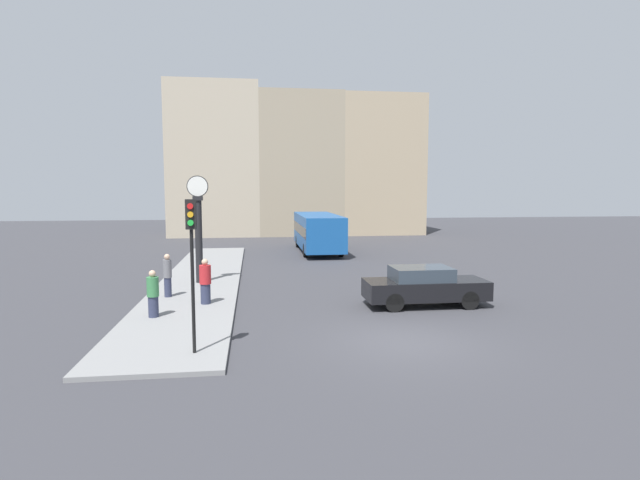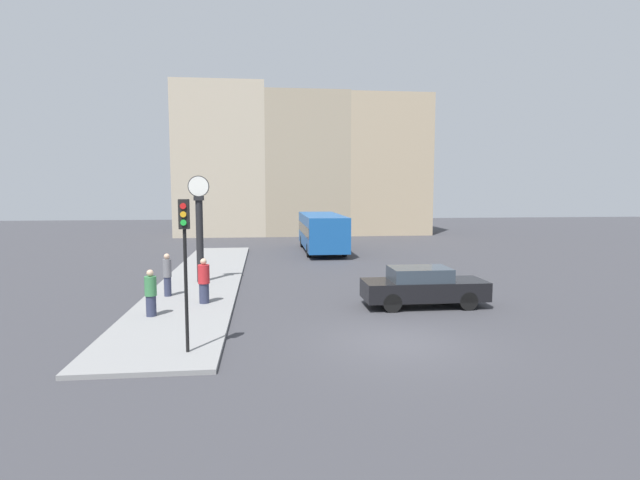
% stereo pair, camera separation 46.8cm
% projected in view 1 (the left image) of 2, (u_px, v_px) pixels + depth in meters
% --- Properties ---
extents(ground_plane, '(120.00, 120.00, 0.00)m').
position_uv_depth(ground_plane, '(404.00, 341.00, 14.36)').
color(ground_plane, '#38383D').
extents(sidewalk_corner, '(3.61, 24.93, 0.13)m').
position_uv_depth(sidewalk_corner, '(201.00, 280.00, 23.79)').
color(sidewalk_corner, gray).
rests_on(sidewalk_corner, ground_plane).
extents(building_row, '(24.06, 5.00, 14.08)m').
position_uv_depth(building_row, '(296.00, 164.00, 47.67)').
color(building_row, '#B7A88E').
rests_on(building_row, ground_plane).
extents(sedan_car, '(4.55, 1.72, 1.48)m').
position_uv_depth(sedan_car, '(424.00, 286.00, 18.68)').
color(sedan_car, black).
rests_on(sedan_car, ground_plane).
extents(bus_distant, '(2.61, 9.12, 2.61)m').
position_uv_depth(bus_distant, '(318.00, 230.00, 34.96)').
color(bus_distant, '#195199').
rests_on(bus_distant, ground_plane).
extents(traffic_light_near, '(0.26, 0.24, 3.99)m').
position_uv_depth(traffic_light_near, '(192.00, 244.00, 12.70)').
color(traffic_light_near, black).
rests_on(traffic_light_near, sidewalk_corner).
extents(street_clock, '(0.96, 0.42, 4.85)m').
position_uv_depth(street_clock, '(199.00, 230.00, 22.57)').
color(street_clock, black).
rests_on(street_clock, sidewalk_corner).
extents(pedestrian_red_top, '(0.43, 0.43, 1.69)m').
position_uv_depth(pedestrian_red_top, '(205.00, 282.00, 18.48)').
color(pedestrian_red_top, '#2D334C').
rests_on(pedestrian_red_top, sidewalk_corner).
extents(pedestrian_grey_jacket, '(0.33, 0.33, 1.71)m').
position_uv_depth(pedestrian_grey_jacket, '(168.00, 275.00, 19.67)').
color(pedestrian_grey_jacket, '#2D334C').
rests_on(pedestrian_grey_jacket, sidewalk_corner).
extents(pedestrian_green_hoodie, '(0.39, 0.39, 1.58)m').
position_uv_depth(pedestrian_green_hoodie, '(153.00, 294.00, 16.55)').
color(pedestrian_green_hoodie, '#2D334C').
rests_on(pedestrian_green_hoodie, sidewalk_corner).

